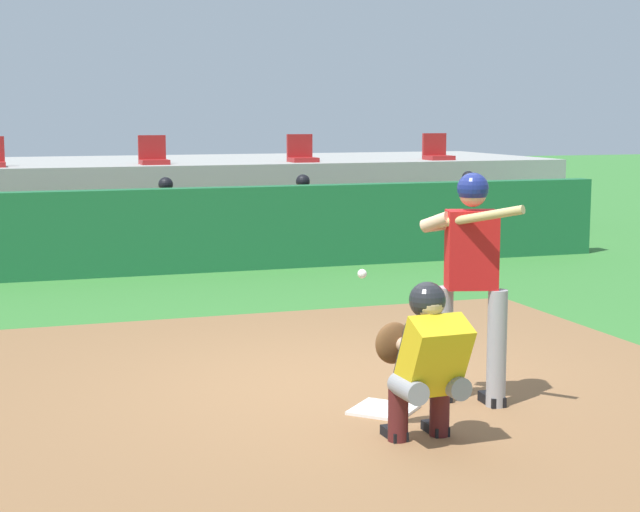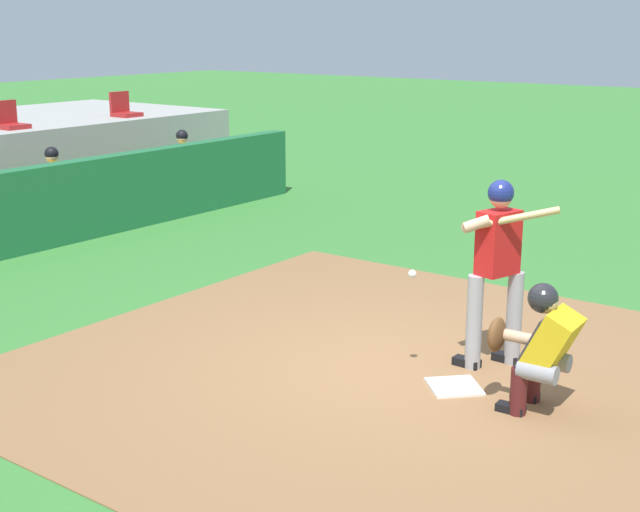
# 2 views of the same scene
# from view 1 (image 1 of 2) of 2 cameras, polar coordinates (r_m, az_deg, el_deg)

# --- Properties ---
(ground_plane) EXTENTS (80.00, 80.00, 0.00)m
(ground_plane) POSITION_cam_1_polar(r_m,az_deg,el_deg) (8.58, 1.51, -7.25)
(ground_plane) COLOR #387A33
(dirt_infield) EXTENTS (6.40, 6.40, 0.01)m
(dirt_infield) POSITION_cam_1_polar(r_m,az_deg,el_deg) (8.58, 1.51, -7.21)
(dirt_infield) COLOR olive
(dirt_infield) RESTS_ON ground
(home_plate) EXTENTS (0.62, 0.62, 0.02)m
(home_plate) POSITION_cam_1_polar(r_m,az_deg,el_deg) (7.85, 3.55, -8.52)
(home_plate) COLOR white
(home_plate) RESTS_ON dirt_infield
(batter_at_plate) EXTENTS (0.61, 0.85, 1.80)m
(batter_at_plate) POSITION_cam_1_polar(r_m,az_deg,el_deg) (7.89, 8.33, -0.97)
(batter_at_plate) COLOR #99999E
(batter_at_plate) RESTS_ON ground
(catcher_crouched) EXTENTS (0.49, 1.61, 1.13)m
(catcher_crouched) POSITION_cam_1_polar(r_m,az_deg,el_deg) (7.01, 5.86, -5.61)
(catcher_crouched) COLOR gray
(catcher_crouched) RESTS_ON ground
(dugout_wall) EXTENTS (13.00, 0.30, 1.20)m
(dugout_wall) POSITION_cam_1_polar(r_m,az_deg,el_deg) (14.64, -7.30, 1.43)
(dugout_wall) COLOR #1E6638
(dugout_wall) RESTS_ON ground
(dugout_bench) EXTENTS (11.80, 0.44, 0.45)m
(dugout_bench) POSITION_cam_1_polar(r_m,az_deg,el_deg) (15.66, -8.00, 0.46)
(dugout_bench) COLOR olive
(dugout_bench) RESTS_ON ground
(dugout_player_1) EXTENTS (0.49, 0.70, 1.30)m
(dugout_player_1) POSITION_cam_1_polar(r_m,az_deg,el_deg) (15.43, -8.45, 2.02)
(dugout_player_1) COLOR #939399
(dugout_player_1) RESTS_ON ground
(dugout_player_2) EXTENTS (0.49, 0.70, 1.30)m
(dugout_player_2) POSITION_cam_1_polar(r_m,az_deg,el_deg) (15.96, -0.82, 2.29)
(dugout_player_2) COLOR #939399
(dugout_player_2) RESTS_ON ground
(dugout_player_3) EXTENTS (0.49, 0.70, 1.30)m
(dugout_player_3) POSITION_cam_1_polar(r_m,az_deg,el_deg) (17.05, 8.41, 2.57)
(dugout_player_3) COLOR #939399
(dugout_player_3) RESTS_ON ground
(stands_platform) EXTENTS (15.00, 4.40, 1.40)m
(stands_platform) POSITION_cam_1_polar(r_m,az_deg,el_deg) (18.95, -9.96, 3.15)
(stands_platform) COLOR #9E9E99
(stands_platform) RESTS_ON ground
(stadium_seat_2) EXTENTS (0.46, 0.46, 0.48)m
(stadium_seat_2) POSITION_cam_1_polar(r_m,az_deg,el_deg) (17.40, -9.25, 5.50)
(stadium_seat_2) COLOR #A51E1E
(stadium_seat_2) RESTS_ON stands_platform
(stadium_seat_3) EXTENTS (0.46, 0.46, 0.48)m
(stadium_seat_3) POSITION_cam_1_polar(r_m,az_deg,el_deg) (18.01, -1.03, 5.68)
(stadium_seat_3) COLOR #A51E1E
(stadium_seat_3) RESTS_ON stands_platform
(stadium_seat_4) EXTENTS (0.46, 0.46, 0.48)m
(stadium_seat_4) POSITION_cam_1_polar(r_m,az_deg,el_deg) (18.96, 6.52, 5.75)
(stadium_seat_4) COLOR #A51E1E
(stadium_seat_4) RESTS_ON stands_platform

